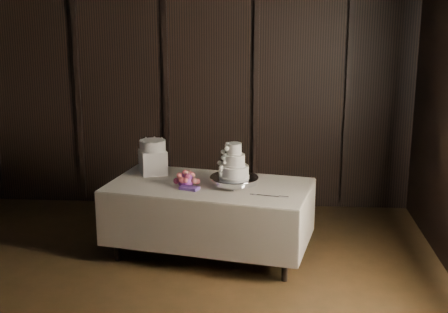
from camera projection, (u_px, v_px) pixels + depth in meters
room at (85, 160)px, 4.25m from camera, size 6.08×7.08×3.08m
display_table at (209, 217)px, 6.30m from camera, size 2.16×1.43×0.76m
cake_stand at (234, 181)px, 6.16m from camera, size 0.58×0.58×0.09m
wedding_cake at (232, 164)px, 6.10m from camera, size 0.33×0.29×0.34m
bouquet at (186, 180)px, 6.15m from camera, size 0.41×0.47×0.19m
box_pedestal at (153, 162)px, 6.56m from camera, size 0.34×0.34×0.25m
small_cake at (153, 145)px, 6.52m from camera, size 0.33×0.33×0.11m
cake_knife at (264, 196)px, 5.85m from camera, size 0.37×0.11×0.01m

